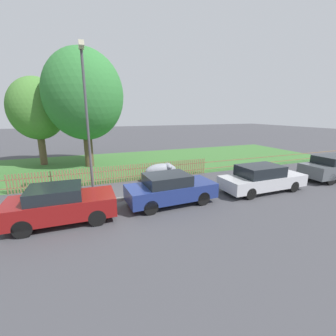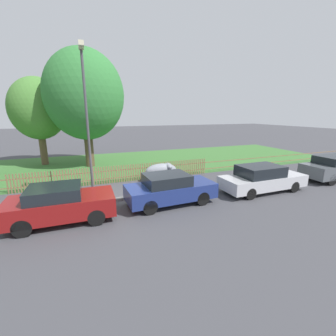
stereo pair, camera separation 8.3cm
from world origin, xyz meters
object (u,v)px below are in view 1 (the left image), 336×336
(tree_behind_motorcycle, at_px, (37,109))
(parked_car_white_van, at_px, (335,167))
(parked_car_navy_estate, at_px, (170,189))
(street_lamp, at_px, (86,110))
(covered_motorcycle, at_px, (162,170))
(parked_car_black_saloon, at_px, (61,204))
(tree_mid_park, at_px, (84,95))
(parked_car_red_compact, at_px, (262,178))

(tree_behind_motorcycle, bearing_deg, parked_car_white_van, -32.90)
(parked_car_navy_estate, height_order, street_lamp, street_lamp)
(covered_motorcycle, relative_size, street_lamp, 0.31)
(parked_car_black_saloon, xyz_separation_m, tree_mid_park, (1.40, 9.16, 4.48))
(parked_car_black_saloon, distance_m, tree_behind_motorcycle, 11.85)
(parked_car_red_compact, xyz_separation_m, street_lamp, (-8.24, 1.79, 3.40))
(parked_car_navy_estate, bearing_deg, parked_car_white_van, -2.60)
(parked_car_navy_estate, height_order, tree_mid_park, tree_mid_park)
(street_lamp, bearing_deg, parked_car_black_saloon, -124.56)
(covered_motorcycle, bearing_deg, parked_car_black_saloon, -144.03)
(parked_car_red_compact, relative_size, tree_mid_park, 0.54)
(parked_car_red_compact, xyz_separation_m, tree_behind_motorcycle, (-11.41, 11.15, 3.57))
(parked_car_black_saloon, bearing_deg, parked_car_navy_estate, 3.04)
(street_lamp, bearing_deg, tree_mid_park, 88.66)
(parked_car_black_saloon, bearing_deg, tree_behind_motorcycle, 101.05)
(tree_mid_park, bearing_deg, parked_car_red_compact, -48.68)
(tree_behind_motorcycle, xyz_separation_m, tree_mid_park, (3.35, -1.98, 0.94))
(parked_car_black_saloon, xyz_separation_m, street_lamp, (1.22, 1.78, 3.37))
(covered_motorcycle, height_order, tree_mid_park, tree_mid_park)
(parked_car_white_van, relative_size, covered_motorcycle, 2.12)
(parked_car_black_saloon, xyz_separation_m, parked_car_red_compact, (9.46, -0.02, -0.03))
(parked_car_navy_estate, xyz_separation_m, covered_motorcycle, (0.81, 3.38, -0.04))
(tree_behind_motorcycle, height_order, street_lamp, street_lamp)
(tree_behind_motorcycle, bearing_deg, parked_car_navy_estate, -59.93)
(tree_behind_motorcycle, distance_m, street_lamp, 9.89)
(parked_car_white_van, bearing_deg, tree_behind_motorcycle, 147.98)
(covered_motorcycle, xyz_separation_m, tree_mid_park, (-3.83, 5.64, 4.53))
(tree_mid_park, bearing_deg, parked_car_black_saloon, -98.67)
(tree_mid_park, bearing_deg, parked_car_navy_estate, -71.50)
(parked_car_red_compact, bearing_deg, covered_motorcycle, 139.75)
(parked_car_black_saloon, bearing_deg, parked_car_red_compact, 1.02)
(parked_car_black_saloon, distance_m, tree_mid_park, 10.29)
(tree_behind_motorcycle, height_order, tree_mid_park, tree_mid_park)
(parked_car_white_van, bearing_deg, street_lamp, 173.81)
(parked_car_navy_estate, distance_m, tree_behind_motorcycle, 13.19)
(street_lamp, bearing_deg, parked_car_navy_estate, -27.06)
(parked_car_red_compact, bearing_deg, parked_car_white_van, 0.23)
(parked_car_navy_estate, relative_size, parked_car_red_compact, 0.88)
(covered_motorcycle, distance_m, street_lamp, 5.55)
(parked_car_red_compact, height_order, tree_mid_park, tree_mid_park)
(covered_motorcycle, bearing_deg, parked_car_red_compact, -37.90)
(parked_car_black_saloon, height_order, covered_motorcycle, parked_car_black_saloon)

